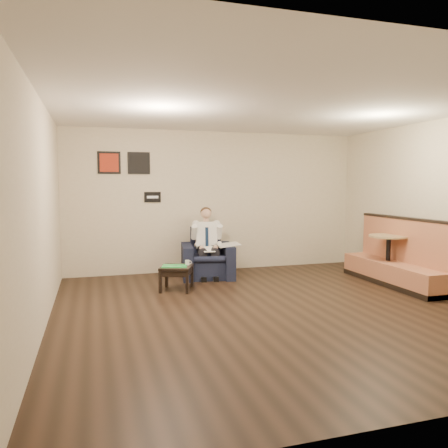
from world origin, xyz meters
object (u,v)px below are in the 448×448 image
object	(u,v)px
smartphone	(181,264)
seated_man	(208,245)
green_folder	(175,266)
cafe_table	(388,259)
coffee_mug	(187,263)
armchair	(207,253)
side_table	(177,278)
banquette	(394,252)

from	to	relation	value
smartphone	seated_man	bearing A→B (deg)	76.87
green_folder	cafe_table	distance (m)	3.78
seated_man	cafe_table	size ratio (longest dim) A/B	1.48
coffee_mug	armchair	bearing A→B (deg)	55.74
armchair	side_table	distance (m)	1.17
green_folder	banquette	distance (m)	3.80
green_folder	cafe_table	size ratio (longest dim) A/B	0.48
seated_man	green_folder	distance (m)	1.09
cafe_table	green_folder	bearing A→B (deg)	172.47
seated_man	coffee_mug	size ratio (longest dim) A/B	14.69
side_table	smartphone	bearing A→B (deg)	50.31
green_folder	smartphone	size ratio (longest dim) A/B	3.21
coffee_mug	banquette	xyz separation A→B (m)	(3.52, -0.70, 0.13)
green_folder	coffee_mug	world-z (taller)	coffee_mug
banquette	cafe_table	xyz separation A→B (m)	(0.01, 0.16, -0.16)
seated_man	smartphone	xyz separation A→B (m)	(-0.64, -0.63, -0.22)
seated_man	banquette	size ratio (longest dim) A/B	0.55
seated_man	coffee_mug	world-z (taller)	seated_man
side_table	smartphone	distance (m)	0.26
armchair	smartphone	distance (m)	0.99
armchair	side_table	size ratio (longest dim) A/B	1.91
seated_man	side_table	xyz separation A→B (m)	(-0.73, -0.74, -0.42)
side_table	smartphone	size ratio (longest dim) A/B	3.93
side_table	green_folder	world-z (taller)	green_folder
smartphone	banquette	world-z (taller)	banquette
side_table	banquette	world-z (taller)	banquette
seated_man	cafe_table	world-z (taller)	seated_man
armchair	banquette	world-z (taller)	banquette
green_folder	smartphone	distance (m)	0.18
green_folder	side_table	bearing A→B (deg)	11.36
smartphone	banquette	size ratio (longest dim) A/B	0.06
smartphone	cafe_table	size ratio (longest dim) A/B	0.15
banquette	green_folder	bearing A→B (deg)	170.02
coffee_mug	seated_man	bearing A→B (deg)	52.41
armchair	side_table	world-z (taller)	armchair
armchair	green_folder	xyz separation A→B (m)	(-0.78, -0.87, -0.05)
coffee_mug	smartphone	distance (m)	0.13
armchair	seated_man	world-z (taller)	seated_man
seated_man	banquette	xyz separation A→B (m)	(2.98, -1.41, -0.05)
seated_man	banquette	bearing A→B (deg)	-16.55
coffee_mug	banquette	bearing A→B (deg)	-11.30
banquette	cafe_table	bearing A→B (deg)	86.47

